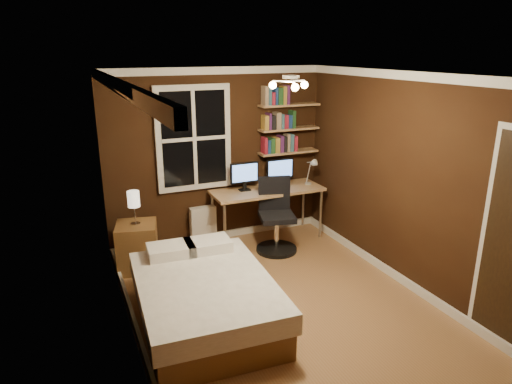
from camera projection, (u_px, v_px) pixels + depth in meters
name	position (u px, v px, depth m)	size (l,w,h in m)	color
floor	(282.00, 305.00, 5.08)	(4.20, 4.20, 0.00)	#95653B
wall_back	(218.00, 157.00, 6.54)	(3.20, 0.04, 2.50)	black
wall_left	(125.00, 222.00, 4.09)	(0.04, 4.20, 2.50)	black
wall_right	(406.00, 182.00, 5.31)	(0.04, 4.20, 2.50)	black
ceiling	(286.00, 74.00, 4.33)	(3.20, 4.20, 0.02)	white
window	(194.00, 138.00, 6.28)	(1.06, 0.06, 1.46)	silver
ceiling_fixture	(291.00, 86.00, 4.27)	(0.44, 0.44, 0.18)	beige
bookshelf_lower	(288.00, 152.00, 6.84)	(0.92, 0.22, 0.03)	#A87D51
books_row_lower	(288.00, 143.00, 6.80)	(0.54, 0.16, 0.23)	maroon
bookshelf_middle	(289.00, 129.00, 6.74)	(0.92, 0.22, 0.03)	#A87D51
books_row_middle	(289.00, 120.00, 6.70)	(0.48, 0.16, 0.23)	navy
bookshelf_upper	(289.00, 105.00, 6.63)	(0.92, 0.22, 0.03)	#A87D51
books_row_upper	(289.00, 96.00, 6.59)	(0.42, 0.16, 0.23)	#224F23
bed	(205.00, 299.00, 4.71)	(1.42, 1.90, 0.62)	brown
nightstand	(138.00, 247.00, 5.84)	(0.50, 0.50, 0.62)	brown
bedside_lamp	(134.00, 208.00, 5.68)	(0.15, 0.15, 0.43)	beige
radiator	(203.00, 225.00, 6.63)	(0.37, 0.13, 0.56)	silver
desk	(267.00, 193.00, 6.65)	(1.64, 0.62, 0.78)	#A87D51
monitor_left	(245.00, 176.00, 6.52)	(0.43, 0.12, 0.41)	black
monitor_right	(280.00, 172.00, 6.74)	(0.43, 0.12, 0.41)	black
desk_lamp	(311.00, 171.00, 6.75)	(0.14, 0.32, 0.44)	silver
office_chair	(276.00, 223.00, 6.38)	(0.57, 0.57, 1.04)	black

